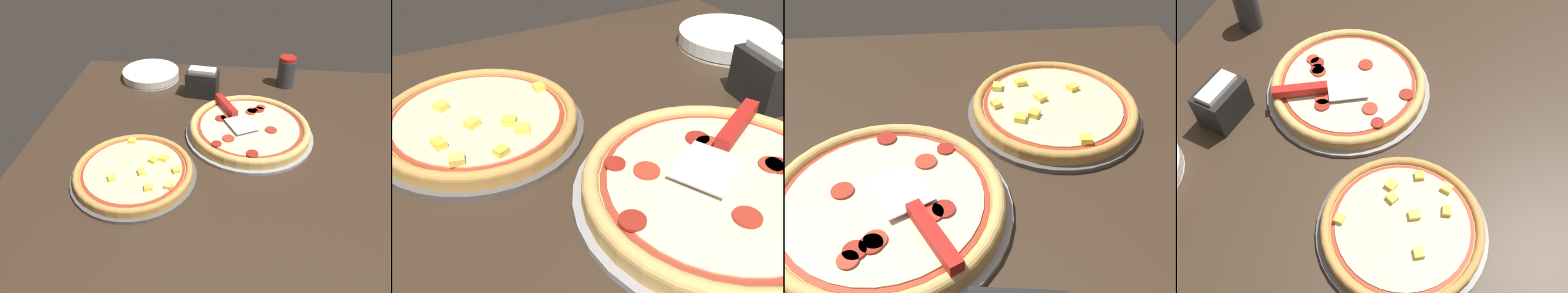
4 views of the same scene
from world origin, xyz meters
The scene contains 8 objects.
ground_plane centered at (0.00, 0.00, -1.80)cm, with size 127.60×113.06×3.60cm, color #38281C.
pizza_pan_front centered at (-4.98, -6.35, 0.50)cm, with size 40.46×40.46×1.00cm, color #939399.
pizza_front centered at (-4.97, -6.36, 2.69)cm, with size 38.03×38.03×3.30cm.
pizza_pan_back centered at (26.84, 17.75, 0.50)cm, with size 34.85×34.85×1.00cm, color #565451.
pizza_back centered at (26.80, 17.75, 2.37)cm, with size 32.76×32.76×3.17cm.
serving_spatula centered at (1.55, -13.11, 5.09)cm, with size 15.07×22.22×2.00cm.
plate_stack centered at (33.99, -42.21, 1.75)cm, with size 22.46×22.46×3.50cm.
napkin_holder centered at (12.20, -30.97, 5.00)cm, with size 12.24×9.03×10.60cm.
Camera 2 is at (-37.42, 31.06, 43.30)cm, focal length 42.00 mm.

